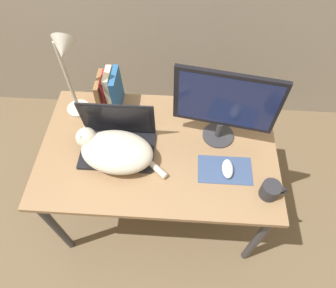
# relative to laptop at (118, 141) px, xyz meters

# --- Properties ---
(ground_plane) EXTENTS (12.00, 12.00, 0.00)m
(ground_plane) POSITION_rel_laptop_xyz_m (0.21, -0.38, -0.77)
(ground_plane) COLOR brown
(desk) EXTENTS (1.25, 0.77, 0.72)m
(desk) POSITION_rel_laptop_xyz_m (0.21, 0.00, -0.12)
(desk) COLOR #93704C
(desk) RESTS_ON ground_plane
(laptop) EXTENTS (0.38, 0.25, 0.26)m
(laptop) POSITION_rel_laptop_xyz_m (0.00, 0.00, 0.00)
(laptop) COLOR black
(laptop) RESTS_ON desk
(cat) EXTENTS (0.48, 0.29, 0.16)m
(cat) POSITION_rel_laptop_xyz_m (0.00, -0.08, 0.02)
(cat) COLOR beige
(cat) RESTS_ON desk
(external_monitor) EXTENTS (0.50, 0.17, 0.45)m
(external_monitor) POSITION_rel_laptop_xyz_m (0.53, 0.10, 0.20)
(external_monitor) COLOR #333338
(external_monitor) RESTS_ON desk
(mousepad) EXTENTS (0.27, 0.16, 0.00)m
(mousepad) POSITION_rel_laptop_xyz_m (0.56, -0.11, -0.05)
(mousepad) COLOR #384C75
(mousepad) RESTS_ON desk
(computer_mouse) EXTENTS (0.06, 0.11, 0.03)m
(computer_mouse) POSITION_rel_laptop_xyz_m (0.57, -0.11, -0.03)
(computer_mouse) COLOR silver
(computer_mouse) RESTS_ON mousepad
(book_row) EXTENTS (0.13, 0.17, 0.23)m
(book_row) POSITION_rel_laptop_xyz_m (-0.09, 0.31, 0.06)
(book_row) COLOR olive
(book_row) RESTS_ON desk
(desk_lamp) EXTENTS (0.17, 0.17, 0.53)m
(desk_lamp) POSITION_rel_laptop_xyz_m (-0.24, 0.22, 0.32)
(desk_lamp) COLOR beige
(desk_lamp) RESTS_ON desk
(mug) EXTENTS (0.13, 0.09, 0.08)m
(mug) POSITION_rel_laptop_xyz_m (0.76, -0.23, -0.01)
(mug) COLOR #28282D
(mug) RESTS_ON desk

